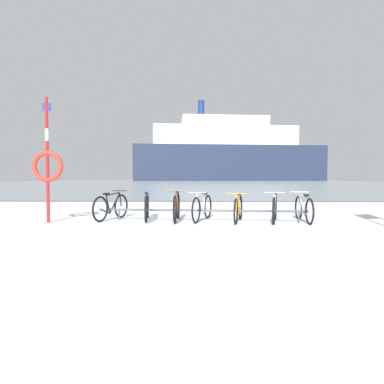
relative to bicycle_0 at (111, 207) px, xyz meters
The scene contains 11 objects.
ground 50.63m from the bicycle_0, 88.41° to the left, with size 80.00×132.00×0.08m.
bike_rack 2.53m from the bicycle_0, ahead, with size 5.07×0.49×0.31m.
bicycle_0 is the anchor object (origin of this frame).
bicycle_1 0.95m from the bicycle_0, ahead, with size 0.46×1.63×0.79m.
bicycle_2 1.75m from the bicycle_0, ahead, with size 0.46×1.65×0.80m.
bicycle_3 2.41m from the bicycle_0, ahead, with size 0.63×1.61×0.76m.
bicycle_4 3.32m from the bicycle_0, ahead, with size 0.53×1.57×0.75m.
bicycle_5 4.23m from the bicycle_0, ahead, with size 0.56×1.57×0.77m.
bicycle_6 4.96m from the bicycle_0, ahead, with size 0.46×1.59×0.75m.
rescue_post 1.90m from the bicycle_0, 160.10° to the right, with size 0.79×0.12×3.10m.
ferry_ship 84.29m from the bicycle_0, 82.90° to the left, with size 51.21×15.19×21.18m.
Camera 1 is at (0.87, -5.72, 1.14)m, focal length 32.20 mm.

